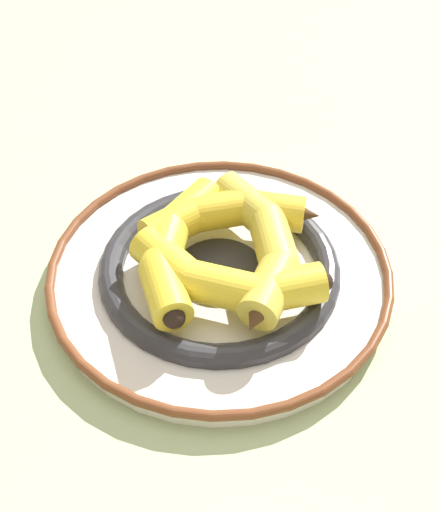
{
  "coord_description": "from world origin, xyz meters",
  "views": [
    {
      "loc": [
        0.43,
        -0.14,
        0.48
      ],
      "look_at": [
        0.02,
        0.01,
        0.03
      ],
      "focal_mm": 50.0,
      "sensor_mm": 36.0,
      "label": 1
    }
  ],
  "objects_px": {
    "decorative_bowl": "(220,273)",
    "banana_d": "(227,214)",
    "banana_c": "(264,246)",
    "banana_a": "(174,245)",
    "banana_b": "(220,278)"
  },
  "relations": [
    {
      "from": "decorative_bowl",
      "to": "banana_c",
      "type": "bearing_deg",
      "value": 69.22
    },
    {
      "from": "decorative_bowl",
      "to": "banana_d",
      "type": "distance_m",
      "value": 0.05
    },
    {
      "from": "banana_b",
      "to": "decorative_bowl",
      "type": "bearing_deg",
      "value": 107.73
    },
    {
      "from": "decorative_bowl",
      "to": "banana_a",
      "type": "distance_m",
      "value": 0.05
    },
    {
      "from": "banana_c",
      "to": "banana_d",
      "type": "distance_m",
      "value": 0.05
    },
    {
      "from": "decorative_bowl",
      "to": "banana_d",
      "type": "height_order",
      "value": "banana_d"
    },
    {
      "from": "banana_b",
      "to": "banana_c",
      "type": "height_order",
      "value": "same"
    },
    {
      "from": "banana_c",
      "to": "banana_d",
      "type": "height_order",
      "value": "same"
    },
    {
      "from": "decorative_bowl",
      "to": "banana_d",
      "type": "xyz_separation_m",
      "value": [
        -0.04,
        0.02,
        0.03
      ]
    },
    {
      "from": "banana_b",
      "to": "banana_d",
      "type": "height_order",
      "value": "same"
    },
    {
      "from": "decorative_bowl",
      "to": "banana_a",
      "type": "relative_size",
      "value": 1.93
    },
    {
      "from": "banana_a",
      "to": "banana_b",
      "type": "distance_m",
      "value": 0.06
    },
    {
      "from": "decorative_bowl",
      "to": "banana_c",
      "type": "relative_size",
      "value": 1.67
    },
    {
      "from": "banana_c",
      "to": "banana_d",
      "type": "relative_size",
      "value": 1.09
    },
    {
      "from": "banana_d",
      "to": "banana_c",
      "type": "bearing_deg",
      "value": 114.48
    }
  ]
}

